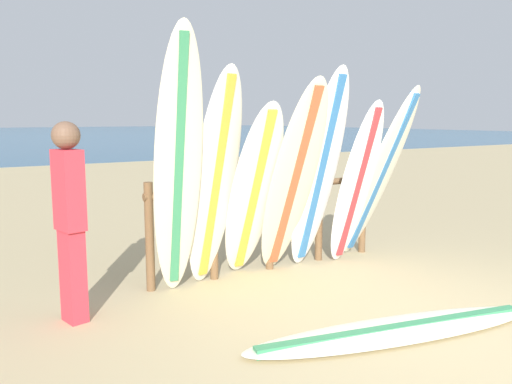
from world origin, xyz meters
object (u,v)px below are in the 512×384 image
at_px(surfboard_leaning_left, 215,179).
at_px(surfboard_leaning_right, 356,185).
at_px(surfboard_leaning_far_right, 380,175).
at_px(surfboard_lying_on_sand, 397,330).
at_px(surfboard_leaning_center_right, 319,171).
at_px(surfboard_rack, 270,211).
at_px(surfboard_leaning_far_left, 178,165).
at_px(beachgoer_standing, 70,214).
at_px(surfboard_leaning_center, 293,180).
at_px(surfboard_leaning_center_left, 253,193).

bearing_deg(surfboard_leaning_left, surfboard_leaning_right, -5.51).
height_order(surfboard_leaning_far_right, surfboard_lying_on_sand, surfboard_leaning_far_right).
bearing_deg(surfboard_leaning_center_right, surfboard_leaning_left, 177.55).
height_order(surfboard_rack, surfboard_leaning_far_right, surfboard_leaning_far_right).
bearing_deg(surfboard_leaning_far_left, surfboard_leaning_right, -1.81).
bearing_deg(beachgoer_standing, surfboard_rack, 10.30).
distance_m(surfboard_rack, surfboard_leaning_center_right, 0.74).
distance_m(surfboard_leaning_far_left, surfboard_leaning_center, 1.34).
distance_m(surfboard_leaning_right, beachgoer_standing, 3.22).
xyz_separation_m(surfboard_leaning_center_left, surfboard_leaning_center, (0.43, -0.13, 0.12)).
relative_size(surfboard_leaning_center_left, surfboard_leaning_center_right, 0.83).
height_order(surfboard_leaning_left, surfboard_leaning_center_right, surfboard_leaning_center_right).
bearing_deg(surfboard_leaning_far_left, surfboard_leaning_center_left, 6.17).
bearing_deg(surfboard_leaning_far_right, surfboard_rack, 163.51).
xyz_separation_m(surfboard_leaning_left, surfboard_leaning_center, (0.88, -0.13, -0.05)).
bearing_deg(beachgoer_standing, surfboard_lying_on_sand, -37.87).
bearing_deg(surfboard_rack, surfboard_leaning_center, -85.95).
distance_m(surfboard_leaning_center_left, surfboard_leaning_right, 1.32).
height_order(surfboard_rack, surfboard_lying_on_sand, surfboard_rack).
distance_m(surfboard_leaning_center, beachgoer_standing, 2.34).
relative_size(surfboard_rack, surfboard_lying_on_sand, 1.10).
bearing_deg(beachgoer_standing, surfboard_leaning_right, -0.49).
height_order(surfboard_leaning_left, surfboard_leaning_center_left, surfboard_leaning_left).
relative_size(surfboard_leaning_right, surfboard_leaning_far_right, 0.92).
bearing_deg(surfboard_leaning_left, surfboard_lying_on_sand, -68.80).
bearing_deg(surfboard_lying_on_sand, surfboard_leaning_far_right, 49.02).
bearing_deg(surfboard_rack, surfboard_leaning_left, -162.01).
bearing_deg(surfboard_leaning_right, surfboard_leaning_center_left, 172.75).
bearing_deg(beachgoer_standing, surfboard_leaning_far_left, 2.40).
bearing_deg(surfboard_leaning_left, surfboard_leaning_center_right, -2.45).
xyz_separation_m(surfboard_leaning_left, surfboard_lying_on_sand, (0.71, -1.83, -1.10)).
relative_size(surfboard_leaning_left, surfboard_leaning_right, 1.16).
relative_size(surfboard_leaning_center_left, surfboard_leaning_center, 0.89).
bearing_deg(surfboard_leaning_far_right, surfboard_leaning_right, -173.27).
relative_size(surfboard_lying_on_sand, beachgoer_standing, 1.59).
relative_size(surfboard_leaning_left, surfboard_leaning_far_right, 1.06).
xyz_separation_m(surfboard_leaning_left, surfboard_leaning_center_left, (0.46, -0.00, -0.17)).
bearing_deg(surfboard_rack, surfboard_leaning_far_left, -163.74).
height_order(surfboard_leaning_center_right, beachgoer_standing, surfboard_leaning_center_right).
bearing_deg(surfboard_leaning_center, surfboard_leaning_center_right, 10.39).
relative_size(surfboard_leaning_left, surfboard_lying_on_sand, 0.83).
xyz_separation_m(surfboard_rack, surfboard_leaning_center_left, (-0.40, -0.28, 0.28)).
xyz_separation_m(surfboard_leaning_center_right, surfboard_leaning_far_right, (0.89, -0.06, -0.09)).
bearing_deg(surfboard_rack, surfboard_leaning_center_right, -36.36).
distance_m(surfboard_leaning_center, surfboard_lying_on_sand, 2.00).
bearing_deg(surfboard_leaning_left, surfboard_leaning_far_right, -3.14).
bearing_deg(surfboard_rack, surfboard_lying_on_sand, -93.87).
relative_size(surfboard_leaning_center, surfboard_leaning_center_right, 0.94).
bearing_deg(beachgoer_standing, surfboard_leaning_left, 5.61).
xyz_separation_m(surfboard_leaning_left, surfboard_leaning_far_right, (2.19, -0.12, -0.07)).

